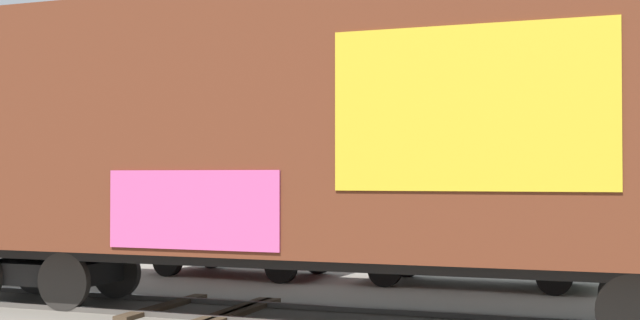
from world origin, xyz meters
name	(u,v)px	position (x,y,z in m)	size (l,w,h in m)	color
track	(383,320)	(-0.14, -0.05, 0.04)	(59.98, 5.22, 0.08)	#4C4742
freight_car	(331,131)	(-0.94, 0.00, 2.79)	(16.10, 3.81, 4.98)	#5B2B19
flagpole	(350,65)	(-3.46, 11.09, 5.31)	(1.30, 1.19, 8.03)	silver
hillside	(538,145)	(0.03, 71.77, 5.18)	(146.82, 43.96, 14.42)	silver
parked_car_red	(242,232)	(-4.27, 4.78, 0.91)	(4.24, 2.45, 1.84)	#B21E1E
parked_car_white	(473,240)	(0.69, 4.47, 0.87)	(4.75, 2.20, 1.72)	silver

